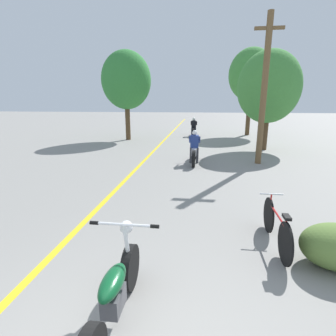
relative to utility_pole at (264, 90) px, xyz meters
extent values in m
cube|color=yellow|center=(-4.88, 3.22, -2.99)|extent=(0.14, 48.00, 0.01)
cylinder|color=brown|center=(0.00, 0.00, -0.09)|extent=(0.24, 0.24, 5.81)
cube|color=brown|center=(0.00, 0.00, 2.22)|extent=(1.10, 0.10, 0.12)
cylinder|color=#513A23|center=(0.95, 3.38, -1.87)|extent=(0.32, 0.32, 2.25)
ellipsoid|color=#42893D|center=(0.95, 3.38, 0.27)|extent=(3.19, 2.87, 3.67)
cylinder|color=#513A23|center=(1.10, 9.75, -1.30)|extent=(0.32, 0.32, 3.39)
ellipsoid|color=#42893D|center=(1.10, 9.75, 1.44)|extent=(3.30, 2.97, 3.79)
cylinder|color=#513A23|center=(-7.34, 6.12, -1.57)|extent=(0.32, 0.32, 2.85)
ellipsoid|color=#337F38|center=(-7.34, 6.12, 0.87)|extent=(3.22, 2.89, 3.70)
cylinder|color=black|center=(-3.34, -8.09, -2.68)|extent=(0.12, 0.63, 0.63)
ellipsoid|color=#0C4723|center=(-3.34, -8.78, -2.39)|extent=(0.24, 0.65, 0.19)
cube|color=#4C4C51|center=(-3.34, -8.78, -2.63)|extent=(0.20, 0.36, 0.24)
cylinder|color=silver|center=(-3.34, -8.18, -2.31)|extent=(0.06, 0.23, 0.75)
cylinder|color=silver|center=(-3.34, -8.27, -1.94)|extent=(0.78, 0.04, 0.04)
cylinder|color=black|center=(-3.73, -8.27, -1.94)|extent=(0.11, 0.05, 0.05)
cylinder|color=black|center=(-2.94, -8.27, -1.94)|extent=(0.11, 0.05, 0.05)
sphere|color=silver|center=(-3.34, -8.18, -2.02)|extent=(0.17, 0.17, 0.17)
cylinder|color=black|center=(-2.68, 0.48, -2.65)|extent=(0.12, 0.67, 0.67)
cylinder|color=black|center=(-2.68, -1.01, -2.65)|extent=(0.12, 0.67, 0.67)
cube|color=silver|center=(-2.68, -0.26, -2.47)|extent=(0.20, 0.95, 0.28)
cylinder|color=silver|center=(-2.68, 0.38, -1.97)|extent=(0.50, 0.03, 0.03)
cylinder|color=#38383D|center=(-2.81, -0.31, -2.66)|extent=(0.11, 0.11, 0.66)
cylinder|color=#38383D|center=(-2.55, -0.31, -2.66)|extent=(0.11, 0.11, 0.66)
cube|color=navy|center=(-2.68, -0.28, -2.07)|extent=(0.34, 0.27, 0.55)
cylinder|color=navy|center=(-2.88, -0.12, -2.02)|extent=(0.08, 0.43, 0.34)
cylinder|color=navy|center=(-2.48, -0.12, -2.02)|extent=(0.08, 0.43, 0.34)
sphere|color=white|center=(-2.68, -0.24, -1.71)|extent=(0.21, 0.21, 0.21)
cylinder|color=black|center=(-2.99, 9.22, -2.68)|extent=(0.12, 0.63, 0.63)
cylinder|color=black|center=(-2.99, 7.82, -2.68)|extent=(0.12, 0.63, 0.63)
cube|color=black|center=(-2.99, 8.52, -2.50)|extent=(0.20, 0.90, 0.28)
cylinder|color=silver|center=(-2.99, 9.12, -2.01)|extent=(0.50, 0.03, 0.03)
cylinder|color=#282D3D|center=(-3.12, 8.47, -2.67)|extent=(0.11, 0.11, 0.64)
cylinder|color=#282D3D|center=(-2.86, 8.47, -2.67)|extent=(0.11, 0.11, 0.64)
cube|color=black|center=(-2.99, 8.50, -2.10)|extent=(0.34, 0.27, 0.54)
cylinder|color=black|center=(-3.19, 8.66, -2.05)|extent=(0.08, 0.42, 0.33)
cylinder|color=black|center=(-2.79, 8.66, -2.05)|extent=(0.08, 0.42, 0.33)
sphere|color=white|center=(-2.99, 8.54, -1.73)|extent=(0.23, 0.23, 0.23)
cylinder|color=black|center=(-1.02, -6.15, -2.64)|extent=(0.04, 0.70, 0.70)
cylinder|color=black|center=(-1.02, -7.24, -2.64)|extent=(0.04, 0.70, 0.70)
cylinder|color=#B21E1E|center=(-1.02, -6.69, -2.39)|extent=(0.04, 0.88, 0.04)
cylinder|color=#B21E1E|center=(-1.02, -7.16, -2.43)|extent=(0.03, 0.03, 0.42)
cube|color=black|center=(-1.02, -7.16, -2.22)|extent=(0.10, 0.20, 0.05)
cylinder|color=#B21E1E|center=(-1.02, -6.20, -2.41)|extent=(0.03, 0.03, 0.46)
cylinder|color=silver|center=(-1.02, -6.20, -2.18)|extent=(0.44, 0.03, 0.03)
camera|label=1|loc=(-2.41, -11.18, -0.43)|focal=28.00mm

